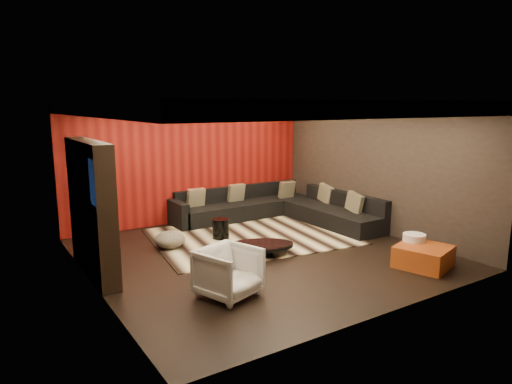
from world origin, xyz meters
TOP-DOWN VIEW (x-y plane):
  - floor at (0.00, 0.00)m, footprint 6.00×6.00m
  - ceiling at (0.00, 0.00)m, footprint 6.00×6.00m
  - wall_back at (0.00, 3.01)m, footprint 6.00×0.02m
  - wall_left at (-3.01, 0.00)m, footprint 0.02×6.00m
  - wall_right at (3.01, 0.00)m, footprint 0.02×6.00m
  - red_feature_wall at (0.00, 2.97)m, footprint 5.98×0.05m
  - soffit_back at (0.00, 2.70)m, footprint 6.00×0.60m
  - soffit_front at (0.00, -2.70)m, footprint 6.00×0.60m
  - soffit_left at (-2.70, 0.00)m, footprint 0.60×4.80m
  - soffit_right at (2.70, 0.00)m, footprint 0.60×4.80m
  - cove_back at (0.00, 2.36)m, footprint 4.80×0.08m
  - cove_front at (0.00, -2.36)m, footprint 4.80×0.08m
  - cove_left at (-2.36, 0.00)m, footprint 0.08×4.80m
  - cove_right at (2.36, 0.00)m, footprint 0.08×4.80m
  - tv_surround at (-2.85, 0.60)m, footprint 0.30×2.00m
  - tv_screen at (-2.69, 0.60)m, footprint 0.04×1.30m
  - tv_shelf at (-2.69, 0.60)m, footprint 0.04×1.60m
  - rug at (0.45, 1.02)m, footprint 4.37×3.51m
  - coffee_table at (-0.06, -0.10)m, footprint 1.62×1.62m
  - drum_stool at (-0.16, 1.23)m, footprint 0.44×0.44m
  - striped_pouf at (-1.30, 1.19)m, footprint 0.73×0.73m
  - white_side_table at (2.09, -1.81)m, footprint 0.45×0.45m
  - orange_ottoman at (1.99, -2.11)m, footprint 1.03×1.03m
  - armchair at (-1.43, -1.37)m, footprint 0.99×1.01m
  - sectional_sofa at (1.73, 1.86)m, footprint 3.65×3.50m
  - throw_pillows at (1.78, 1.87)m, footprint 3.13×2.77m

SIDE VIEW (x-z plane):
  - floor at x=0.00m, z-range -0.02..0.00m
  - rug at x=0.45m, z-range 0.00..0.02m
  - coffee_table at x=-0.06m, z-range 0.02..0.23m
  - striped_pouf at x=-1.30m, z-range 0.02..0.34m
  - orange_ottoman at x=1.99m, z-range 0.00..0.37m
  - drum_stool at x=-0.16m, z-range 0.02..0.43m
  - white_side_table at x=2.09m, z-range 0.00..0.49m
  - sectional_sofa at x=1.73m, z-range -0.11..0.64m
  - armchair at x=-1.43m, z-range 0.00..0.73m
  - throw_pillows at x=1.78m, z-range 0.37..0.87m
  - tv_shelf at x=-2.69m, z-range 0.68..0.72m
  - tv_surround at x=-2.85m, z-range 0.00..2.20m
  - wall_back at x=0.00m, z-range 0.00..2.80m
  - wall_left at x=-3.01m, z-range 0.00..2.80m
  - wall_right at x=3.01m, z-range 0.00..2.80m
  - red_feature_wall at x=0.00m, z-range 0.01..2.79m
  - tv_screen at x=-2.69m, z-range 1.05..1.85m
  - cove_back at x=0.00m, z-range 2.58..2.62m
  - cove_front at x=0.00m, z-range 2.58..2.62m
  - cove_left at x=-2.36m, z-range 2.58..2.62m
  - cove_right at x=2.36m, z-range 2.58..2.62m
  - soffit_back at x=0.00m, z-range 2.58..2.80m
  - soffit_front at x=0.00m, z-range 2.58..2.80m
  - soffit_left at x=-2.70m, z-range 2.58..2.80m
  - soffit_right at x=2.70m, z-range 2.58..2.80m
  - ceiling at x=0.00m, z-range 2.80..2.82m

